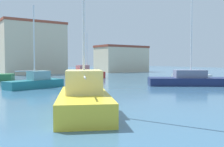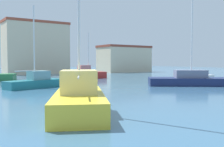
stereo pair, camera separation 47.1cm
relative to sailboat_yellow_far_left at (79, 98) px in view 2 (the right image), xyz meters
name	(u,v)px [view 2 (the right image)]	position (x,y,z in m)	size (l,w,h in m)	color
water	(91,85)	(7.63, 12.50, -0.75)	(160.00, 160.00, 0.00)	#38607F
sailboat_yellow_far_left	(79,98)	(0.00, 0.00, 0.00)	(5.29, 7.28, 10.43)	gold
sailboat_navy_far_right	(191,80)	(16.30, 6.37, -0.14)	(8.88, 7.76, 13.24)	#19234C
motorboat_white_outer_mooring	(193,76)	(25.30, 13.41, -0.34)	(2.64, 5.87, 1.23)	white
sailboat_teal_behind_lamppost	(35,82)	(1.84, 13.06, -0.15)	(5.94, 3.25, 7.84)	#1E707A
sailboat_red_center_channel	(88,74)	(12.20, 21.74, -0.06)	(5.58, 2.11, 6.73)	#B22823
waterfront_apartments	(36,48)	(10.42, 40.11, 4.49)	(12.45, 5.83, 10.46)	beige
warehouse_block	(124,59)	(30.71, 37.77, 2.36)	(12.12, 6.39, 6.19)	beige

